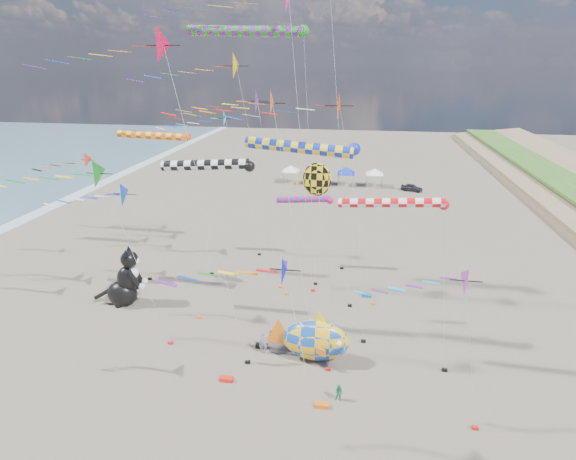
% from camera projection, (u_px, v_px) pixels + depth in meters
% --- Properties ---
extents(ground, '(260.00, 260.00, 0.00)m').
position_uv_depth(ground, '(233.00, 448.00, 25.92)').
color(ground, brown).
rests_on(ground, ground).
extents(delta_kite_0, '(12.13, 2.58, 18.96)m').
position_uv_depth(delta_kite_0, '(338.00, 109.00, 35.61)').
color(delta_kite_0, '#DB3904').
rests_on(delta_kite_0, ground).
extents(delta_kite_1, '(11.70, 2.17, 14.94)m').
position_uv_depth(delta_kite_1, '(92.00, 174.00, 31.34)').
color(delta_kite_1, '#0F7B1A').
rests_on(delta_kite_1, ground).
extents(delta_kite_2, '(10.39, 1.95, 19.35)m').
position_uv_depth(delta_kite_2, '(254.00, 109.00, 29.18)').
color(delta_kite_2, '#DD521C').
rests_on(delta_kite_2, ground).
extents(delta_kite_3, '(13.24, 2.29, 23.01)m').
position_uv_depth(delta_kite_3, '(143.00, 50.00, 26.42)').
color(delta_kite_3, red).
rests_on(delta_kite_3, ground).
extents(delta_kite_4, '(14.93, 2.65, 27.04)m').
position_uv_depth(delta_kite_4, '(265.00, 0.00, 35.27)').
color(delta_kite_4, '#E3187F').
rests_on(delta_kite_4, ground).
extents(delta_kite_5, '(8.32, 1.69, 12.46)m').
position_uv_depth(delta_kite_5, '(264.00, 287.00, 20.61)').
color(delta_kite_5, '#090DC1').
rests_on(delta_kite_5, ground).
extents(delta_kite_6, '(10.53, 2.18, 12.34)m').
position_uv_depth(delta_kite_6, '(136.00, 195.00, 35.76)').
color(delta_kite_6, '#093FB6').
rests_on(delta_kite_6, ground).
extents(delta_kite_8, '(9.29, 1.53, 13.25)m').
position_uv_depth(delta_kite_8, '(88.00, 162.00, 42.38)').
color(delta_kite_8, red).
rests_on(delta_kite_8, ground).
extents(delta_kite_9, '(10.21, 1.82, 16.38)m').
position_uv_depth(delta_kite_9, '(217.00, 121.00, 47.04)').
color(delta_kite_9, '#0AE0D6').
rests_on(delta_kite_9, ground).
extents(delta_kite_10, '(7.88, 1.86, 11.11)m').
position_uv_depth(delta_kite_10, '(441.00, 280.00, 24.22)').
color(delta_kite_10, purple).
rests_on(delta_kite_10, ground).
extents(delta_kite_11, '(12.49, 2.28, 21.79)m').
position_uv_depth(delta_kite_11, '(226.00, 69.00, 37.76)').
color(delta_kite_11, '#DDA408').
rests_on(delta_kite_11, ground).
extents(delta_kite_12, '(10.76, 2.16, 18.98)m').
position_uv_depth(delta_kite_12, '(241.00, 104.00, 37.29)').
color(delta_kite_12, purple).
rests_on(delta_kite_12, ground).
extents(windsock_0, '(7.20, 0.70, 7.95)m').
position_uv_depth(windsock_0, '(307.00, 200.00, 46.17)').
color(windsock_0, red).
rests_on(windsock_0, ground).
extents(windsock_1, '(8.71, 0.72, 14.66)m').
position_uv_depth(windsock_1, '(156.00, 137.00, 42.67)').
color(windsock_1, '#FF3E15').
rests_on(windsock_1, ground).
extents(windsock_2, '(8.26, 0.79, 14.26)m').
position_uv_depth(windsock_2, '(211.00, 166.00, 32.60)').
color(windsock_2, black).
rests_on(windsock_2, ground).
extents(windsock_3, '(9.29, 0.86, 15.78)m').
position_uv_depth(windsock_3, '(305.00, 148.00, 30.98)').
color(windsock_3, '#122AB6').
rests_on(windsock_3, ground).
extents(windsock_4, '(11.68, 0.91, 23.75)m').
position_uv_depth(windsock_4, '(250.00, 32.00, 37.59)').
color(windsock_4, '#1C9B1F').
rests_on(windsock_4, ground).
extents(windsock_5, '(8.30, 0.65, 12.79)m').
position_uv_depth(windsock_5, '(396.00, 204.00, 28.63)').
color(windsock_5, red).
rests_on(windsock_5, ground).
extents(angelfish_kite, '(3.74, 3.02, 13.73)m').
position_uv_depth(angelfish_kite, '(314.00, 181.00, 34.51)').
color(angelfish_kite, yellow).
rests_on(angelfish_kite, ground).
extents(cat_inflatable, '(4.46, 2.89, 5.55)m').
position_uv_depth(cat_inflatable, '(123.00, 276.00, 40.38)').
color(cat_inflatable, black).
rests_on(cat_inflatable, ground).
extents(fish_inflatable, '(6.53, 2.30, 4.29)m').
position_uv_depth(fish_inflatable, '(315.00, 340.00, 32.86)').
color(fish_inflatable, '#124AB4').
rests_on(fish_inflatable, ground).
extents(person_adult, '(0.70, 0.48, 1.87)m').
position_uv_depth(person_adult, '(263.00, 343.00, 33.98)').
color(person_adult, gray).
rests_on(person_adult, ground).
extents(child_green, '(0.71, 0.63, 1.24)m').
position_uv_depth(child_green, '(339.00, 393.00, 29.28)').
color(child_green, '#218249').
rests_on(child_green, ground).
extents(child_blue, '(0.60, 0.37, 0.95)m').
position_uv_depth(child_blue, '(290.00, 346.00, 34.41)').
color(child_blue, '#2F289B').
rests_on(child_blue, ground).
extents(kite_bag_0, '(0.90, 0.44, 0.30)m').
position_uv_depth(kite_bag_0, '(226.00, 379.00, 31.28)').
color(kite_bag_0, red).
rests_on(kite_bag_0, ground).
extents(kite_bag_1, '(0.90, 0.44, 0.30)m').
position_uv_depth(kite_bag_1, '(367.00, 295.00, 42.50)').
color(kite_bag_1, blue).
rests_on(kite_bag_1, ground).
extents(kite_bag_2, '(0.90, 0.44, 0.30)m').
position_uv_depth(kite_bag_2, '(322.00, 405.00, 28.90)').
color(kite_bag_2, '#DD5F12').
rests_on(kite_bag_2, ground).
extents(kite_bag_3, '(0.90, 0.44, 0.30)m').
position_uv_depth(kite_bag_3, '(262.00, 346.00, 34.92)').
color(kite_bag_3, black).
rests_on(kite_bag_3, ground).
extents(tent_row, '(19.20, 4.20, 3.80)m').
position_uv_depth(tent_row, '(332.00, 168.00, 80.02)').
color(tent_row, white).
rests_on(tent_row, ground).
extents(parked_car, '(3.93, 2.58, 1.24)m').
position_uv_depth(parked_car, '(412.00, 188.00, 76.99)').
color(parked_car, '#26262D').
rests_on(parked_car, ground).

